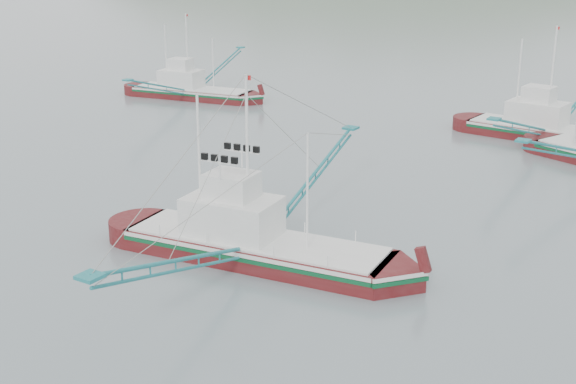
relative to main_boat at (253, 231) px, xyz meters
The scene contains 4 objects.
ground 3.43m from the main_boat, 83.00° to the right, with size 1200.00×1200.00×0.00m, color slate.
main_boat is the anchor object (origin of this frame).
bg_boat_left 46.23m from the main_boat, 133.24° to the left, with size 13.80×24.08×9.82m.
bg_boat_far 36.50m from the main_boat, 79.57° to the left, with size 14.81×26.33×10.67m.
Camera 1 is at (23.46, -30.98, 17.50)m, focal length 50.00 mm.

